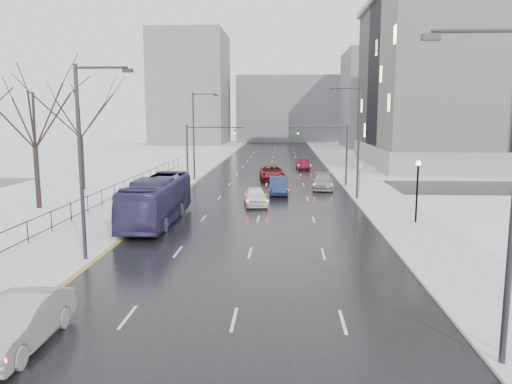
% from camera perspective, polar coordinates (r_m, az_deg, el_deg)
% --- Properties ---
extents(road, '(16.00, 150.00, 0.04)m').
position_cam_1_polar(road, '(64.89, 1.53, 2.20)').
color(road, black).
rests_on(road, ground).
extents(cross_road, '(130.00, 10.00, 0.04)m').
position_cam_1_polar(cross_road, '(52.99, 1.17, 0.69)').
color(cross_road, black).
rests_on(cross_road, ground).
extents(sidewalk_left, '(5.00, 150.00, 0.16)m').
position_cam_1_polar(sidewalk_left, '(66.01, -7.63, 2.29)').
color(sidewalk_left, silver).
rests_on(sidewalk_left, ground).
extents(sidewalk_right, '(5.00, 150.00, 0.16)m').
position_cam_1_polar(sidewalk_right, '(65.44, 10.77, 2.15)').
color(sidewalk_right, silver).
rests_on(sidewalk_right, ground).
extents(park_strip, '(14.00, 150.00, 0.12)m').
position_cam_1_polar(park_strip, '(68.41, -15.47, 2.26)').
color(park_strip, white).
rests_on(park_strip, ground).
extents(tree_park_d, '(8.75, 8.75, 12.50)m').
position_cam_1_polar(tree_park_d, '(43.77, -23.51, -1.81)').
color(tree_park_d, black).
rests_on(tree_park_d, ground).
extents(tree_park_e, '(9.45, 9.45, 13.50)m').
position_cam_1_polar(tree_park_e, '(52.92, -19.09, 0.17)').
color(tree_park_e, black).
rests_on(tree_park_e, ground).
extents(iron_fence, '(0.06, 70.00, 1.30)m').
position_cam_1_polar(iron_fence, '(38.04, -19.79, -1.72)').
color(iron_fence, black).
rests_on(iron_fence, sidewalk_left).
extents(streetlight_r_near, '(2.95, 0.25, 10.00)m').
position_cam_1_polar(streetlight_r_near, '(15.90, 26.83, 0.94)').
color(streetlight_r_near, '#2D2D33').
rests_on(streetlight_r_near, ground).
extents(streetlight_r_mid, '(2.95, 0.25, 10.00)m').
position_cam_1_polar(streetlight_r_mid, '(44.93, 11.37, 6.23)').
color(streetlight_r_mid, '#2D2D33').
rests_on(streetlight_r_mid, ground).
extents(streetlight_l_near, '(2.95, 0.25, 10.00)m').
position_cam_1_polar(streetlight_l_near, '(26.44, -19.02, 4.20)').
color(streetlight_l_near, '#2D2D33').
rests_on(streetlight_l_near, ground).
extents(streetlight_l_far, '(2.95, 0.25, 10.00)m').
position_cam_1_polar(streetlight_l_far, '(57.33, -6.92, 6.87)').
color(streetlight_l_far, '#2D2D33').
rests_on(streetlight_l_far, ground).
extents(lamppost_r_mid, '(0.36, 0.36, 4.28)m').
position_cam_1_polar(lamppost_r_mid, '(35.94, 17.98, 1.07)').
color(lamppost_r_mid, black).
rests_on(lamppost_r_mid, sidewalk_right).
extents(mast_signal_right, '(6.10, 0.33, 6.50)m').
position_cam_1_polar(mast_signal_right, '(52.83, 9.18, 5.01)').
color(mast_signal_right, '#2D2D33').
rests_on(mast_signal_right, ground).
extents(mast_signal_left, '(6.10, 0.33, 6.50)m').
position_cam_1_polar(mast_signal_left, '(53.32, -6.74, 5.10)').
color(mast_signal_left, '#2D2D33').
rests_on(mast_signal_left, ground).
extents(no_uturn_sign, '(0.60, 0.06, 2.70)m').
position_cam_1_polar(no_uturn_sign, '(49.27, 11.78, 2.56)').
color(no_uturn_sign, '#2D2D33').
rests_on(no_uturn_sign, sidewalk_right).
extents(civic_building, '(41.00, 31.00, 24.80)m').
position_cam_1_polar(civic_building, '(83.42, 27.06, 10.43)').
color(civic_building, gray).
rests_on(civic_building, ground).
extents(bldg_far_right, '(24.00, 20.00, 22.00)m').
position_cam_1_polar(bldg_far_right, '(122.32, 15.74, 10.15)').
color(bldg_far_right, slate).
rests_on(bldg_far_right, ground).
extents(bldg_far_left, '(18.00, 22.00, 28.00)m').
position_cam_1_polar(bldg_far_left, '(131.75, -7.44, 11.60)').
color(bldg_far_left, slate).
rests_on(bldg_far_left, ground).
extents(bldg_far_center, '(30.00, 18.00, 18.00)m').
position_cam_1_polar(bldg_far_center, '(144.45, 4.05, 9.42)').
color(bldg_far_center, slate).
rests_on(bldg_far_center, ground).
extents(sedan_left_near, '(1.75, 5.00, 1.65)m').
position_cam_1_polar(sedan_left_near, '(18.38, -25.47, -13.36)').
color(sedan_left_near, '#A1A1A5').
rests_on(sedan_left_near, road).
extents(bus, '(2.71, 11.41, 3.18)m').
position_cam_1_polar(bus, '(35.51, -11.23, -0.91)').
color(bus, navy).
rests_on(bus, road).
extents(sedan_center_near, '(2.37, 4.70, 1.54)m').
position_cam_1_polar(sedan_center_near, '(41.47, -0.06, -0.49)').
color(sedan_center_near, white).
rests_on(sedan_center_near, road).
extents(sedan_right_near, '(1.88, 5.03, 1.64)m').
position_cam_1_polar(sedan_right_near, '(47.33, 2.60, 0.73)').
color(sedan_right_near, navy).
rests_on(sedan_right_near, road).
extents(sedan_right_cross, '(3.19, 6.03, 1.61)m').
position_cam_1_polar(sedan_right_cross, '(57.56, 1.83, 2.17)').
color(sedan_right_cross, maroon).
rests_on(sedan_right_cross, road).
extents(sedan_right_far, '(2.47, 5.32, 1.50)m').
position_cam_1_polar(sedan_right_far, '(51.12, 7.64, 1.19)').
color(sedan_right_far, '#9A999E').
rests_on(sedan_right_far, road).
extents(sedan_right_distant, '(1.91, 4.58, 1.47)m').
position_cam_1_polar(sedan_right_distant, '(69.19, 5.37, 3.21)').
color(sedan_right_distant, '#4D0D1E').
rests_on(sedan_right_distant, road).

